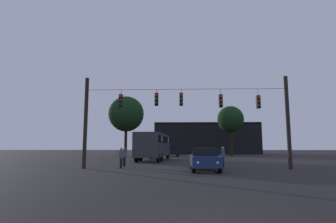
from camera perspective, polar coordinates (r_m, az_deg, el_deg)
ground_plane at (r=30.39m, az=3.19°, el=-10.45°), size 168.00×168.00×0.00m
overhead_signal_span at (r=19.72m, az=3.87°, el=-0.69°), size 15.16×0.44×6.76m
city_bus at (r=31.24m, az=-2.94°, el=-6.94°), size 3.36×11.16×3.00m
car_near_right at (r=18.23m, az=7.78°, el=-9.93°), size 1.85×4.36×1.52m
car_far_left at (r=42.73m, az=1.03°, el=-8.51°), size 2.05×4.42×1.52m
pedestrian_crossing_left at (r=20.99m, az=11.66°, el=-9.27°), size 0.32×0.41×1.58m
pedestrian_crossing_center at (r=20.37m, az=-9.98°, el=-9.48°), size 0.26×0.37×1.51m
pedestrian_crossing_right at (r=22.31m, az=-9.31°, el=-9.30°), size 0.35×0.42×1.52m
corner_building at (r=58.90m, az=7.97°, el=-5.79°), size 21.44×9.91×6.40m
tree_left_silhouette at (r=46.64m, az=13.20°, el=-1.67°), size 4.46×4.46×8.41m
tree_behind_building at (r=42.53m, az=-8.90°, el=-0.55°), size 5.55×5.55×9.43m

